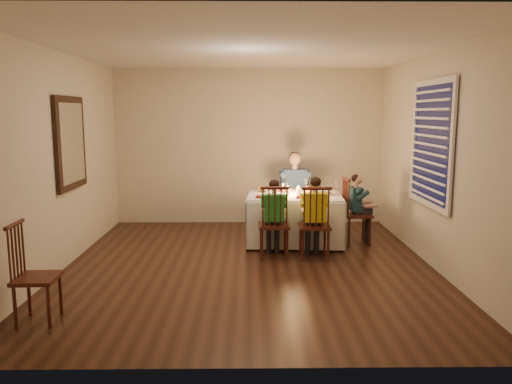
{
  "coord_description": "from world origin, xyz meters",
  "views": [
    {
      "loc": [
        0.01,
        -5.94,
        1.87
      ],
      "look_at": [
        0.09,
        0.15,
        0.9
      ],
      "focal_mm": 35.0,
      "sensor_mm": 36.0,
      "label": 1
    }
  ],
  "objects_px": {
    "chair_adult": "(294,231)",
    "chair_near_right": "(314,258)",
    "chair_near_left": "(274,257)",
    "serving_bowl": "(271,190)",
    "child_teal": "(356,243)",
    "chair_end": "(356,243)",
    "dining_table": "(294,209)",
    "child_yellow": "(314,258)",
    "adult": "(294,231)",
    "child_green": "(274,257)",
    "chair_extra": "(40,321)"
  },
  "relations": [
    {
      "from": "adult",
      "to": "chair_adult",
      "type": "bearing_deg",
      "value": 0.0
    },
    {
      "from": "chair_adult",
      "to": "chair_near_right",
      "type": "relative_size",
      "value": 1.0
    },
    {
      "from": "child_yellow",
      "to": "serving_bowl",
      "type": "height_order",
      "value": "serving_bowl"
    },
    {
      "from": "chair_end",
      "to": "child_teal",
      "type": "distance_m",
      "value": 0.0
    },
    {
      "from": "chair_near_right",
      "to": "child_green",
      "type": "distance_m",
      "value": 0.52
    },
    {
      "from": "child_green",
      "to": "child_yellow",
      "type": "relative_size",
      "value": 0.96
    },
    {
      "from": "chair_adult",
      "to": "chair_end",
      "type": "distance_m",
      "value": 1.13
    },
    {
      "from": "serving_bowl",
      "to": "adult",
      "type": "bearing_deg",
      "value": 48.2
    },
    {
      "from": "chair_extra",
      "to": "child_green",
      "type": "relative_size",
      "value": 0.89
    },
    {
      "from": "adult",
      "to": "child_yellow",
      "type": "height_order",
      "value": "adult"
    },
    {
      "from": "child_yellow",
      "to": "adult",
      "type": "bearing_deg",
      "value": -85.26
    },
    {
      "from": "chair_near_right",
      "to": "chair_end",
      "type": "relative_size",
      "value": 1.0
    },
    {
      "from": "chair_end",
      "to": "child_teal",
      "type": "bearing_deg",
      "value": -0.0
    },
    {
      "from": "dining_table",
      "to": "child_teal",
      "type": "xyz_separation_m",
      "value": [
        0.89,
        -0.04,
        -0.5
      ]
    },
    {
      "from": "chair_extra",
      "to": "child_green",
      "type": "height_order",
      "value": "child_green"
    },
    {
      "from": "serving_bowl",
      "to": "chair_near_right",
      "type": "bearing_deg",
      "value": -63.89
    },
    {
      "from": "chair_extra",
      "to": "child_yellow",
      "type": "relative_size",
      "value": 0.86
    },
    {
      "from": "dining_table",
      "to": "child_teal",
      "type": "height_order",
      "value": "dining_table"
    },
    {
      "from": "chair_near_left",
      "to": "child_green",
      "type": "distance_m",
      "value": 0.0
    },
    {
      "from": "chair_near_left",
      "to": "chair_end",
      "type": "xyz_separation_m",
      "value": [
        1.22,
        0.68,
        0.0
      ]
    },
    {
      "from": "dining_table",
      "to": "child_yellow",
      "type": "bearing_deg",
      "value": -73.26
    },
    {
      "from": "chair_extra",
      "to": "chair_adult",
      "type": "bearing_deg",
      "value": -39.12
    },
    {
      "from": "child_green",
      "to": "child_teal",
      "type": "distance_m",
      "value": 1.4
    },
    {
      "from": "dining_table",
      "to": "child_teal",
      "type": "relative_size",
      "value": 1.4
    },
    {
      "from": "chair_adult",
      "to": "chair_near_left",
      "type": "bearing_deg",
      "value": -106.0
    },
    {
      "from": "adult",
      "to": "child_yellow",
      "type": "relative_size",
      "value": 1.18
    },
    {
      "from": "child_yellow",
      "to": "child_teal",
      "type": "distance_m",
      "value": 1.02
    },
    {
      "from": "chair_end",
      "to": "child_yellow",
      "type": "relative_size",
      "value": 0.9
    },
    {
      "from": "chair_near_left",
      "to": "child_teal",
      "type": "relative_size",
      "value": 0.96
    },
    {
      "from": "chair_near_left",
      "to": "chair_near_right",
      "type": "bearing_deg",
      "value": 172.82
    },
    {
      "from": "chair_near_left",
      "to": "chair_end",
      "type": "distance_m",
      "value": 1.4
    },
    {
      "from": "child_yellow",
      "to": "serving_bowl",
      "type": "xyz_separation_m",
      "value": [
        -0.52,
        1.06,
        0.74
      ]
    },
    {
      "from": "chair_near_right",
      "to": "child_teal",
      "type": "xyz_separation_m",
      "value": [
        0.7,
        0.73,
        0.0
      ]
    },
    {
      "from": "child_teal",
      "to": "serving_bowl",
      "type": "xyz_separation_m",
      "value": [
        -1.23,
        0.33,
        0.74
      ]
    },
    {
      "from": "chair_near_right",
      "to": "child_teal",
      "type": "relative_size",
      "value": 0.96
    },
    {
      "from": "adult",
      "to": "child_teal",
      "type": "bearing_deg",
      "value": -43.91
    },
    {
      "from": "adult",
      "to": "dining_table",
      "type": "bearing_deg",
      "value": -95.93
    },
    {
      "from": "chair_near_left",
      "to": "chair_near_right",
      "type": "distance_m",
      "value": 0.52
    },
    {
      "from": "chair_end",
      "to": "chair_near_left",
      "type": "bearing_deg",
      "value": 114.7
    },
    {
      "from": "child_yellow",
      "to": "child_teal",
      "type": "xyz_separation_m",
      "value": [
        0.7,
        0.73,
        0.0
      ]
    },
    {
      "from": "chair_near_left",
      "to": "serving_bowl",
      "type": "distance_m",
      "value": 1.25
    },
    {
      "from": "chair_adult",
      "to": "serving_bowl",
      "type": "xyz_separation_m",
      "value": [
        -0.4,
        -0.45,
        0.74
      ]
    },
    {
      "from": "chair_near_left",
      "to": "child_teal",
      "type": "bearing_deg",
      "value": -152.22
    },
    {
      "from": "dining_table",
      "to": "child_yellow",
      "type": "height_order",
      "value": "dining_table"
    },
    {
      "from": "chair_near_right",
      "to": "chair_extra",
      "type": "relative_size",
      "value": 1.05
    },
    {
      "from": "chair_end",
      "to": "serving_bowl",
      "type": "height_order",
      "value": "serving_bowl"
    },
    {
      "from": "child_teal",
      "to": "serving_bowl",
      "type": "distance_m",
      "value": 1.47
    },
    {
      "from": "child_teal",
      "to": "chair_adult",
      "type": "bearing_deg",
      "value": 42.53
    },
    {
      "from": "child_green",
      "to": "serving_bowl",
      "type": "height_order",
      "value": "serving_bowl"
    },
    {
      "from": "child_yellow",
      "to": "chair_end",
      "type": "bearing_deg",
      "value": -133.78
    }
  ]
}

